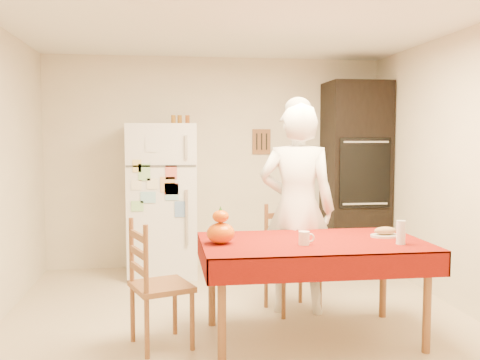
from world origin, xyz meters
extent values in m
plane|color=beige|center=(0.00, 0.00, 0.00)|extent=(4.50, 4.50, 0.00)
cube|color=beige|center=(0.00, 2.25, 1.25)|extent=(4.00, 0.02, 2.50)
cube|color=beige|center=(0.00, -2.25, 1.25)|extent=(4.00, 0.02, 2.50)
cube|color=beige|center=(2.00, 0.00, 1.25)|extent=(0.02, 4.50, 2.50)
cube|color=white|center=(0.00, 0.00, 2.50)|extent=(4.00, 4.50, 0.02)
cube|color=brown|center=(0.55, 2.23, 1.50)|extent=(0.22, 0.02, 0.30)
cube|color=white|center=(-0.65, 1.88, 0.85)|extent=(0.75, 0.70, 1.70)
cube|color=silver|center=(-0.39, 1.51, 1.45)|extent=(0.03, 0.03, 0.25)
cube|color=silver|center=(-0.39, 1.51, 0.70)|extent=(0.03, 0.03, 0.60)
cube|color=black|center=(1.63, 1.93, 1.10)|extent=(0.70, 0.60, 2.20)
cube|color=black|center=(1.63, 1.62, 1.15)|extent=(0.59, 0.02, 0.80)
cylinder|color=brown|center=(-0.24, -0.63, 0.35)|extent=(0.06, 0.06, 0.71)
cylinder|color=brown|center=(-0.24, 0.15, 0.35)|extent=(0.06, 0.06, 0.71)
cylinder|color=brown|center=(1.24, -0.63, 0.35)|extent=(0.06, 0.06, 0.71)
cylinder|color=brown|center=(1.24, 0.15, 0.35)|extent=(0.06, 0.06, 0.71)
cube|color=brown|center=(0.50, -0.24, 0.73)|extent=(1.60, 0.90, 0.04)
cube|color=#590C05|center=(0.50, -0.24, 0.76)|extent=(1.70, 1.00, 0.01)
cylinder|color=brown|center=(0.38, 0.22, 0.21)|extent=(0.04, 0.04, 0.43)
cylinder|color=brown|center=(0.29, 0.54, 0.21)|extent=(0.04, 0.04, 0.43)
cylinder|color=brown|center=(0.73, 0.31, 0.21)|extent=(0.04, 0.04, 0.43)
cylinder|color=brown|center=(0.64, 0.64, 0.21)|extent=(0.04, 0.04, 0.43)
cube|color=brown|center=(0.51, 0.43, 0.45)|extent=(0.51, 0.50, 0.04)
cube|color=brown|center=(0.46, 0.59, 0.70)|extent=(0.36, 0.12, 0.50)
cylinder|color=brown|center=(-0.43, -0.35, 0.21)|extent=(0.04, 0.04, 0.43)
cylinder|color=brown|center=(-0.75, -0.46, 0.21)|extent=(0.04, 0.04, 0.43)
cylinder|color=brown|center=(-0.55, -0.01, 0.21)|extent=(0.04, 0.04, 0.43)
cylinder|color=brown|center=(-0.87, -0.12, 0.21)|extent=(0.04, 0.04, 0.43)
cube|color=brown|center=(-0.65, -0.24, 0.45)|extent=(0.52, 0.53, 0.04)
cube|color=brown|center=(-0.81, -0.29, 0.70)|extent=(0.15, 0.35, 0.50)
imported|color=white|center=(0.54, 0.40, 0.92)|extent=(0.77, 0.61, 1.84)
cylinder|color=white|center=(0.39, -0.39, 0.81)|extent=(0.08, 0.08, 0.10)
ellipsoid|color=#D53C05|center=(-0.21, -0.25, 0.84)|extent=(0.21, 0.21, 0.16)
ellipsoid|color=#D44404|center=(-0.21, -0.25, 0.97)|extent=(0.12, 0.12, 0.09)
cylinder|color=silver|center=(1.11, -0.46, 0.85)|extent=(0.07, 0.07, 0.18)
cylinder|color=silver|center=(1.12, -0.17, 0.77)|extent=(0.24, 0.24, 0.02)
ellipsoid|color=#9E764D|center=(1.12, -0.17, 0.81)|extent=(0.18, 0.10, 0.06)
cylinder|color=#94601B|center=(-0.51, 1.93, 1.75)|extent=(0.05, 0.05, 0.10)
cylinder|color=brown|center=(-0.44, 1.93, 1.75)|extent=(0.05, 0.05, 0.10)
cylinder|color=brown|center=(-0.35, 1.93, 1.75)|extent=(0.05, 0.05, 0.10)
camera|label=1|loc=(-0.61, -4.15, 1.55)|focal=40.00mm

